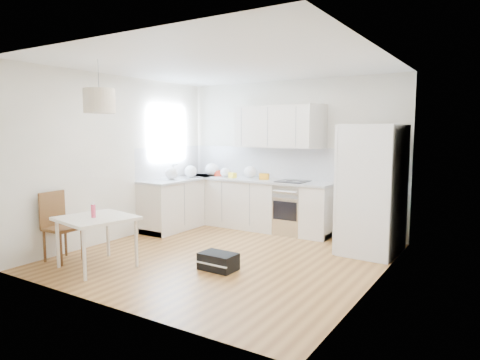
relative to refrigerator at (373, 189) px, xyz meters
The scene contains 29 objects.
floor 2.37m from the refrigerator, 142.01° to the right, with size 4.20×4.20×0.00m, color brown.
ceiling 2.79m from the refrigerator, 142.01° to the right, with size 4.20×4.20×0.00m, color white.
wall_back 1.92m from the refrigerator, 155.97° to the left, with size 4.20×4.20×0.00m, color beige.
wall_left 4.06m from the refrigerator, 160.67° to the right, with size 4.20×4.20×0.00m, color beige.
wall_right 1.45m from the refrigerator, 73.80° to the right, with size 4.20×4.20×0.00m, color beige.
window_glassblock 3.89m from the refrigerator, behind, with size 0.02×1.00×1.00m, color #BFE0F9.
cabinets_back 2.41m from the refrigerator, 168.67° to the left, with size 3.00×0.60×0.88m, color silver.
cabinets_left 3.55m from the refrigerator, behind, with size 0.60×1.80×0.88m, color silver.
counter_back 2.36m from the refrigerator, 168.67° to the left, with size 3.02×0.64×0.04m, color #A2A4A7.
counter_left 3.51m from the refrigerator, behind, with size 0.64×1.82×0.04m, color #A2A4A7.
backsplash_back 2.45m from the refrigerator, 161.86° to the left, with size 3.00×0.01×0.58m, color white.
backsplash_left 3.82m from the refrigerator, behind, with size 0.01×1.80×0.58m, color white.
upper_cabinets 2.17m from the refrigerator, 162.05° to the left, with size 1.70×0.32×0.75m, color silver.
range_oven 1.66m from the refrigerator, 162.96° to the left, with size 0.50×0.61×0.88m, color silver, non-canonical shape.
sink 3.52m from the refrigerator, behind, with size 0.50×0.80×0.16m, color silver, non-canonical shape.
refrigerator is the anchor object (origin of this frame).
dining_table 3.92m from the refrigerator, 137.49° to the right, with size 1.01×1.01×0.68m.
dining_chair 4.45m from the refrigerator, 142.55° to the right, with size 0.40×0.40×0.96m, color #523018, non-canonical shape.
drink_bottle 3.93m from the refrigerator, 136.90° to the right, with size 0.06×0.06×0.20m, color #D93C5A.
gym_bag 2.52m from the refrigerator, 128.20° to the right, with size 0.48×0.31×0.22m, color black.
pendant_lamp 4.01m from the refrigerator, 137.73° to the right, with size 0.40×0.40×0.31m, color #C3B196.
grocery_bag_a 3.31m from the refrigerator, behind, with size 0.28×0.24×0.25m, color white.
grocery_bag_b 2.95m from the refrigerator, behind, with size 0.20×0.17×0.18m, color white.
grocery_bag_c 2.51m from the refrigerator, 166.94° to the left, with size 0.25×0.21×0.22m, color white.
grocery_bag_d 3.47m from the refrigerator, behind, with size 0.25×0.21×0.22m, color white.
grocery_bag_e 3.57m from the refrigerator, behind, with size 0.25×0.21×0.22m, color white.
snack_orange 2.14m from the refrigerator, 167.33° to the left, with size 0.16×0.10×0.11m, color orange.
snack_yellow 2.76m from the refrigerator, behind, with size 0.14×0.09×0.10m, color yellow.
snack_red 3.18m from the refrigerator, behind, with size 0.17×0.10×0.11m, color #B52A16.
Camera 1 is at (3.36, -4.95, 1.80)m, focal length 32.00 mm.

